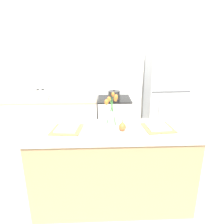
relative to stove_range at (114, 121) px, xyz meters
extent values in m
plane|color=beige|center=(-0.10, -1.60, -0.45)|extent=(10.00, 10.00, 0.00)
cube|color=silver|center=(-0.10, 0.40, 0.90)|extent=(5.20, 0.08, 2.70)
cube|color=tan|center=(-0.10, -1.60, 0.01)|extent=(1.76, 0.62, 0.92)
cube|color=beige|center=(-0.10, -1.60, 0.49)|extent=(1.80, 0.66, 0.03)
cube|color=silver|center=(-1.16, 0.00, -0.01)|extent=(1.68, 0.60, 0.86)
cube|color=tan|center=(-1.16, 0.00, 0.43)|extent=(1.68, 0.60, 0.03)
cube|color=silver|center=(0.00, 0.00, -0.01)|extent=(0.60, 0.60, 0.87)
cube|color=black|center=(0.00, 0.00, 0.43)|extent=(0.60, 0.60, 0.02)
cube|color=black|center=(0.00, -0.30, -0.04)|extent=(0.42, 0.01, 0.29)
cube|color=silver|center=(0.95, 0.00, 0.42)|extent=(0.68, 0.64, 1.74)
cube|color=black|center=(0.95, -0.32, 0.63)|extent=(0.67, 0.01, 0.01)
cylinder|color=#B2B5B7|center=(0.76, -0.34, 0.15)|extent=(0.02, 0.02, 0.75)
cylinder|color=silver|center=(-0.11, -1.53, 0.60)|extent=(0.11, 0.11, 0.19)
cylinder|color=#3D8438|center=(-0.10, -1.53, 0.68)|extent=(0.06, 0.02, 0.26)
ellipsoid|color=orange|center=(-0.07, -1.53, 0.83)|extent=(0.04, 0.04, 0.06)
cylinder|color=#3D8438|center=(-0.10, -1.51, 0.70)|extent=(0.02, 0.07, 0.30)
ellipsoid|color=orange|center=(-0.09, -1.48, 0.87)|extent=(0.03, 0.03, 0.05)
cylinder|color=#3D8438|center=(-0.12, -1.53, 0.68)|extent=(0.04, 0.03, 0.25)
ellipsoid|color=orange|center=(-0.14, -1.51, 0.83)|extent=(0.04, 0.04, 0.06)
cylinder|color=#3D8438|center=(-0.13, -1.55, 0.67)|extent=(0.08, 0.05, 0.23)
ellipsoid|color=orange|center=(-0.17, -1.57, 0.81)|extent=(0.04, 0.04, 0.06)
cylinder|color=#3D8438|center=(-0.10, -1.55, 0.71)|extent=(0.06, 0.13, 0.29)
ellipsoid|color=orange|center=(-0.07, -1.62, 0.87)|extent=(0.04, 0.04, 0.06)
ellipsoid|color=#C66B33|center=(0.00, -1.63, 0.55)|extent=(0.08, 0.08, 0.09)
cone|color=#C66B33|center=(0.00, -1.63, 0.60)|extent=(0.04, 0.04, 0.04)
cylinder|color=brown|center=(0.00, -1.63, 0.62)|extent=(0.01, 0.01, 0.02)
cube|color=olive|center=(-0.60, -1.59, 0.51)|extent=(0.34, 0.34, 0.01)
cube|color=silver|center=(-0.60, -1.59, 0.52)|extent=(0.25, 0.25, 0.01)
cube|color=olive|center=(0.40, -1.59, 0.51)|extent=(0.34, 0.34, 0.01)
cube|color=silver|center=(0.40, -1.59, 0.52)|extent=(0.25, 0.25, 0.01)
cube|color=silver|center=(-1.35, 0.02, 0.53)|extent=(0.26, 0.18, 0.17)
cube|color=black|center=(-1.39, 0.02, 0.62)|extent=(0.05, 0.11, 0.01)
cube|color=black|center=(-1.30, 0.02, 0.62)|extent=(0.05, 0.11, 0.01)
cube|color=black|center=(-1.49, 0.02, 0.56)|extent=(0.02, 0.02, 0.02)
cylinder|color=#2D2D2D|center=(-0.01, -0.06, 0.52)|extent=(0.21, 0.21, 0.14)
cylinder|color=#2D2D2D|center=(-0.01, -0.06, 0.59)|extent=(0.21, 0.21, 0.01)
sphere|color=black|center=(-0.01, -0.06, 0.61)|extent=(0.02, 0.02, 0.02)
camera|label=1|loc=(-0.20, -3.59, 1.36)|focal=32.00mm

